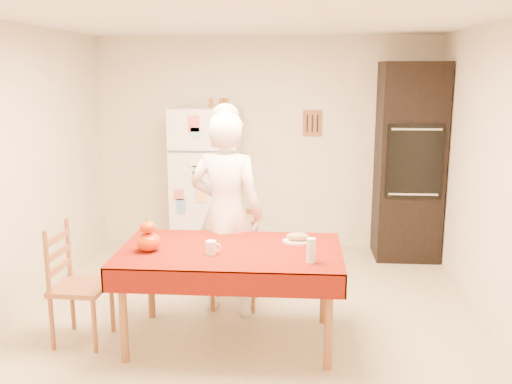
# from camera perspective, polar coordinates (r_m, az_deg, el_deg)

# --- Properties ---
(floor) EXTENTS (4.50, 4.50, 0.00)m
(floor) POSITION_cam_1_polar(r_m,az_deg,el_deg) (4.97, -0.63, -12.96)
(floor) COLOR tan
(floor) RESTS_ON ground
(room_shell) EXTENTS (4.02, 4.52, 2.51)m
(room_shell) POSITION_cam_1_polar(r_m,az_deg,el_deg) (4.54, -0.67, 5.96)
(room_shell) COLOR #EDE0C7
(room_shell) RESTS_ON ground
(refrigerator) EXTENTS (0.75, 0.74, 1.70)m
(refrigerator) POSITION_cam_1_polar(r_m,az_deg,el_deg) (6.57, -4.91, 1.02)
(refrigerator) COLOR white
(refrigerator) RESTS_ON floor
(oven_cabinet) EXTENTS (0.70, 0.62, 2.20)m
(oven_cabinet) POSITION_cam_1_polar(r_m,az_deg,el_deg) (6.61, 15.04, 2.92)
(oven_cabinet) COLOR black
(oven_cabinet) RESTS_ON floor
(dining_table) EXTENTS (1.70, 1.00, 0.76)m
(dining_table) POSITION_cam_1_polar(r_m,az_deg,el_deg) (4.42, -2.55, -6.57)
(dining_table) COLOR brown
(dining_table) RESTS_ON floor
(chair_far) EXTENTS (0.42, 0.40, 0.95)m
(chair_far) POSITION_cam_1_polar(r_m,az_deg,el_deg) (5.22, -2.09, -5.75)
(chair_far) COLOR brown
(chair_far) RESTS_ON floor
(chair_left) EXTENTS (0.42, 0.44, 0.95)m
(chair_left) POSITION_cam_1_polar(r_m,az_deg,el_deg) (4.71, -17.85, -8.34)
(chair_left) COLOR brown
(chair_left) RESTS_ON floor
(seated_woman) EXTENTS (0.72, 0.55, 1.78)m
(seated_woman) POSITION_cam_1_polar(r_m,az_deg,el_deg) (4.92, -2.97, -2.24)
(seated_woman) COLOR white
(seated_woman) RESTS_ON floor
(coffee_mug) EXTENTS (0.08, 0.08, 0.10)m
(coffee_mug) POSITION_cam_1_polar(r_m,az_deg,el_deg) (4.28, -4.54, -5.56)
(coffee_mug) COLOR white
(coffee_mug) RESTS_ON dining_table
(pumpkin_lower) EXTENTS (0.19, 0.19, 0.14)m
(pumpkin_lower) POSITION_cam_1_polar(r_m,az_deg,el_deg) (4.41, -10.72, -4.93)
(pumpkin_lower) COLOR #DA5605
(pumpkin_lower) RESTS_ON dining_table
(pumpkin_upper) EXTENTS (0.12, 0.12, 0.09)m
(pumpkin_upper) POSITION_cam_1_polar(r_m,az_deg,el_deg) (4.37, -10.78, -3.46)
(pumpkin_upper) COLOR #DA4005
(pumpkin_upper) RESTS_ON pumpkin_lower
(wine_glass) EXTENTS (0.07, 0.07, 0.18)m
(wine_glass) POSITION_cam_1_polar(r_m,az_deg,el_deg) (4.09, 5.54, -5.83)
(wine_glass) COLOR silver
(wine_glass) RESTS_ON dining_table
(bread_plate) EXTENTS (0.24, 0.24, 0.02)m
(bread_plate) POSITION_cam_1_polar(r_m,az_deg,el_deg) (4.56, 4.19, -4.95)
(bread_plate) COLOR white
(bread_plate) RESTS_ON dining_table
(bread_loaf) EXTENTS (0.18, 0.10, 0.06)m
(bread_loaf) POSITION_cam_1_polar(r_m,az_deg,el_deg) (4.55, 4.20, -4.47)
(bread_loaf) COLOR #9B764C
(bread_loaf) RESTS_ON bread_plate
(spice_jar_left) EXTENTS (0.05, 0.05, 0.10)m
(spice_jar_left) POSITION_cam_1_polar(r_m,az_deg,el_deg) (6.51, -4.51, 8.90)
(spice_jar_left) COLOR #965C1B
(spice_jar_left) RESTS_ON refrigerator
(spice_jar_mid) EXTENTS (0.05, 0.05, 0.10)m
(spice_jar_mid) POSITION_cam_1_polar(r_m,az_deg,el_deg) (6.49, -3.46, 8.91)
(spice_jar_mid) COLOR brown
(spice_jar_mid) RESTS_ON refrigerator
(spice_jar_right) EXTENTS (0.05, 0.05, 0.10)m
(spice_jar_right) POSITION_cam_1_polar(r_m,az_deg,el_deg) (6.48, -3.02, 8.91)
(spice_jar_right) COLOR #964D1B
(spice_jar_right) RESTS_ON refrigerator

